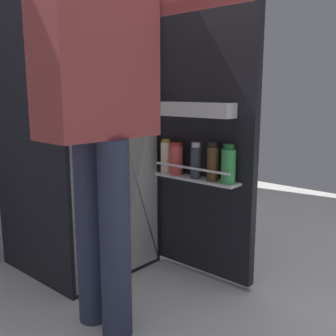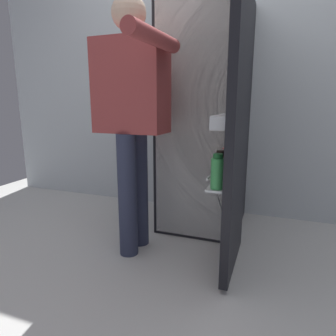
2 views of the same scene
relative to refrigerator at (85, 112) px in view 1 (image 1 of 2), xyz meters
name	(u,v)px [view 1 (image 1 of 2)]	position (x,y,z in m)	size (l,w,h in m)	color
ground_plane	(156,294)	(-0.02, -0.53, -0.86)	(5.04, 5.04, 0.00)	silver
kitchen_wall	(33,35)	(-0.02, 0.43, 0.43)	(4.40, 0.10, 2.57)	silver
refrigerator	(85,112)	(0.00, 0.00, 0.00)	(0.65, 1.24, 1.71)	black
person	(100,95)	(-0.34, -0.55, 0.10)	(0.53, 0.76, 1.59)	#2D334C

